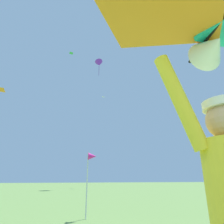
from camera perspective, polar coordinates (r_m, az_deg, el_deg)
name	(u,v)px	position (r m, az deg, el deg)	size (l,w,h in m)	color
held_stunt_kite	(214,26)	(1.57, 27.84, 21.59)	(1.67, 1.02, 0.39)	black
distant_kite_purple_mid_right	(99,63)	(31.00, -3.82, 14.09)	(1.71, 1.84, 2.81)	purple
distant_kite_white_overhead_distant	(103,97)	(30.79, -2.54, 4.53)	(0.59, 0.58, 0.23)	white
distant_kite_green_high_left	(71,53)	(32.79, -11.93, 16.66)	(0.76, 0.76, 0.11)	green
distant_kite_orange_mid_left	(1,89)	(24.74, -29.96, 5.82)	(1.18, 1.16, 0.34)	orange
marker_flag	(91,161)	(6.66, -6.10, -14.09)	(0.30, 0.24, 1.99)	silver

